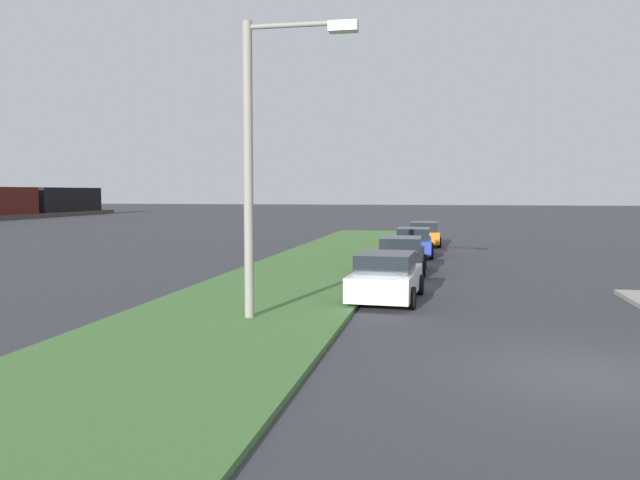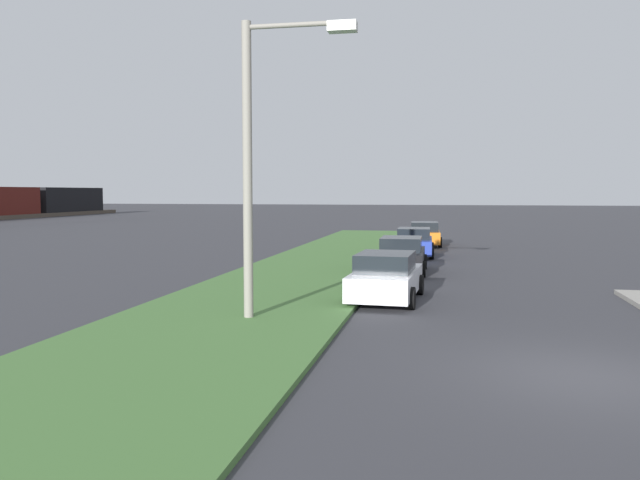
{
  "view_description": "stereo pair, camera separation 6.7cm",
  "coord_description": "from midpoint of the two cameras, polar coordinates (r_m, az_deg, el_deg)",
  "views": [
    {
      "loc": [
        -11.81,
        2.55,
        3.3
      ],
      "look_at": [
        10.55,
        6.95,
        1.56
      ],
      "focal_mm": 35.48,
      "sensor_mm": 36.0,
      "label": 1
    },
    {
      "loc": [
        -11.8,
        2.48,
        3.3
      ],
      "look_at": [
        10.55,
        6.95,
        1.56
      ],
      "focal_mm": 35.48,
      "sensor_mm": 36.0,
      "label": 2
    }
  ],
  "objects": [
    {
      "name": "parked_car_blue",
      "position": [
        32.67,
        8.36,
        -0.23
      ],
      "size": [
        4.35,
        2.11,
        1.47
      ],
      "rotation": [
        0.0,
        0.0,
        0.03
      ],
      "color": "#23389E",
      "rests_on": "ground"
    },
    {
      "name": "parked_car_white",
      "position": [
        19.34,
        5.9,
        -3.35
      ],
      "size": [
        4.39,
        2.19,
        1.47
      ],
      "rotation": [
        0.0,
        0.0,
        -0.05
      ],
      "color": "silver",
      "rests_on": "ground"
    },
    {
      "name": "ground",
      "position": [
        12.51,
        22.77,
        -11.29
      ],
      "size": [
        300.0,
        300.0,
        0.0
      ],
      "primitive_type": "plane",
      "color": "#38383D"
    },
    {
      "name": "streetlight",
      "position": [
        15.95,
        -5.4,
        8.24
      ],
      "size": [
        0.37,
        2.87,
        7.5
      ],
      "color": "gray",
      "rests_on": "ground"
    },
    {
      "name": "parked_car_orange",
      "position": [
        39.27,
        9.27,
        0.53
      ],
      "size": [
        4.38,
        2.17,
        1.47
      ],
      "rotation": [
        0.0,
        0.0,
        0.05
      ],
      "color": "orange",
      "rests_on": "ground"
    },
    {
      "name": "parked_car_black",
      "position": [
        26.05,
        7.26,
        -1.37
      ],
      "size": [
        4.32,
        2.06,
        1.47
      ],
      "rotation": [
        0.0,
        0.0,
        0.01
      ],
      "color": "black",
      "rests_on": "ground"
    },
    {
      "name": "grass_median",
      "position": [
        22.7,
        -2.8,
        -3.86
      ],
      "size": [
        60.0,
        6.0,
        0.12
      ],
      "primitive_type": "cube",
      "color": "#477238",
      "rests_on": "ground"
    }
  ]
}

